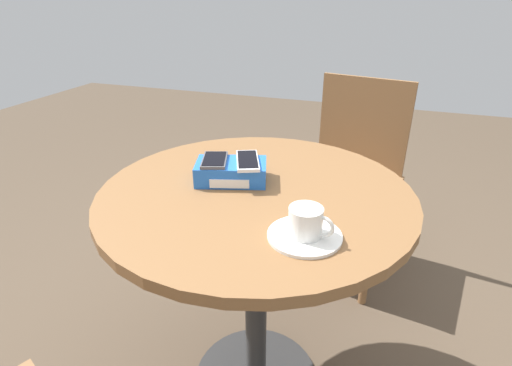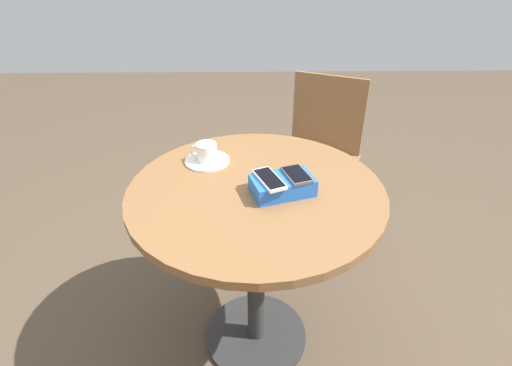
{
  "view_description": "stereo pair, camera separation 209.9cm",
  "coord_description": "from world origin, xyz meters",
  "px_view_note": "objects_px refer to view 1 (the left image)",
  "views": [
    {
      "loc": [
        0.32,
        -0.93,
        1.27
      ],
      "look_at": [
        0.0,
        0.0,
        0.79
      ],
      "focal_mm": 28.0,
      "sensor_mm": 36.0,
      "label": 1
    },
    {
      "loc": [
        0.02,
        1.13,
        1.49
      ],
      "look_at": [
        0.0,
        0.0,
        0.79
      ],
      "focal_mm": 28.0,
      "sensor_mm": 36.0,
      "label": 2
    }
  ],
  "objects_px": {
    "coffee_cup": "(306,221)",
    "round_table": "(256,236)",
    "phone_gray": "(214,160)",
    "phone_white": "(248,161)",
    "chair_far_side": "(349,174)",
    "saucer": "(305,236)",
    "phone_box": "(231,172)"
  },
  "relations": [
    {
      "from": "phone_gray",
      "to": "phone_white",
      "type": "height_order",
      "value": "same"
    },
    {
      "from": "phone_box",
      "to": "coffee_cup",
      "type": "bearing_deg",
      "value": -39.28
    },
    {
      "from": "phone_white",
      "to": "saucer",
      "type": "relative_size",
      "value": 0.93
    },
    {
      "from": "phone_box",
      "to": "chair_far_side",
      "type": "xyz_separation_m",
      "value": [
        0.26,
        0.82,
        -0.32
      ]
    },
    {
      "from": "phone_white",
      "to": "saucer",
      "type": "distance_m",
      "value": 0.33
    },
    {
      "from": "phone_box",
      "to": "saucer",
      "type": "bearing_deg",
      "value": -39.45
    },
    {
      "from": "round_table",
      "to": "phone_white",
      "type": "xyz_separation_m",
      "value": [
        -0.04,
        0.05,
        0.22
      ]
    },
    {
      "from": "phone_gray",
      "to": "phone_white",
      "type": "distance_m",
      "value": 0.09
    },
    {
      "from": "phone_white",
      "to": "saucer",
      "type": "bearing_deg",
      "value": -46.69
    },
    {
      "from": "saucer",
      "to": "coffee_cup",
      "type": "relative_size",
      "value": 1.61
    },
    {
      "from": "phone_white",
      "to": "coffee_cup",
      "type": "height_order",
      "value": "coffee_cup"
    },
    {
      "from": "round_table",
      "to": "coffee_cup",
      "type": "bearing_deg",
      "value": -46.03
    },
    {
      "from": "round_table",
      "to": "phone_gray",
      "type": "xyz_separation_m",
      "value": [
        -0.13,
        0.02,
        0.22
      ]
    },
    {
      "from": "phone_box",
      "to": "coffee_cup",
      "type": "distance_m",
      "value": 0.35
    },
    {
      "from": "phone_gray",
      "to": "chair_far_side",
      "type": "height_order",
      "value": "chair_far_side"
    },
    {
      "from": "coffee_cup",
      "to": "phone_gray",
      "type": "bearing_deg",
      "value": 146.42
    },
    {
      "from": "phone_white",
      "to": "chair_far_side",
      "type": "bearing_deg",
      "value": 74.68
    },
    {
      "from": "phone_box",
      "to": "phone_gray",
      "type": "xyz_separation_m",
      "value": [
        -0.05,
        -0.01,
        0.03
      ]
    },
    {
      "from": "coffee_cup",
      "to": "round_table",
      "type": "bearing_deg",
      "value": 133.97
    },
    {
      "from": "phone_gray",
      "to": "coffee_cup",
      "type": "bearing_deg",
      "value": -33.58
    },
    {
      "from": "phone_gray",
      "to": "saucer",
      "type": "distance_m",
      "value": 0.38
    },
    {
      "from": "phone_box",
      "to": "phone_gray",
      "type": "bearing_deg",
      "value": -166.78
    },
    {
      "from": "phone_box",
      "to": "saucer",
      "type": "xyz_separation_m",
      "value": [
        0.27,
        -0.22,
        -0.02
      ]
    },
    {
      "from": "phone_white",
      "to": "chair_far_side",
      "type": "xyz_separation_m",
      "value": [
        0.22,
        0.8,
        -0.36
      ]
    },
    {
      "from": "round_table",
      "to": "saucer",
      "type": "distance_m",
      "value": 0.3
    },
    {
      "from": "phone_box",
      "to": "coffee_cup",
      "type": "height_order",
      "value": "coffee_cup"
    },
    {
      "from": "saucer",
      "to": "coffee_cup",
      "type": "bearing_deg",
      "value": -11.14
    },
    {
      "from": "phone_gray",
      "to": "coffee_cup",
      "type": "height_order",
      "value": "coffee_cup"
    },
    {
      "from": "round_table",
      "to": "coffee_cup",
      "type": "relative_size",
      "value": 8.32
    },
    {
      "from": "phone_gray",
      "to": "saucer",
      "type": "height_order",
      "value": "phone_gray"
    },
    {
      "from": "phone_box",
      "to": "coffee_cup",
      "type": "relative_size",
      "value": 2.15
    },
    {
      "from": "phone_gray",
      "to": "round_table",
      "type": "bearing_deg",
      "value": -8.48
    }
  ]
}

